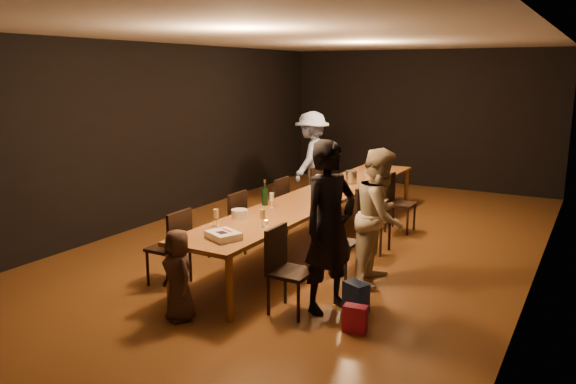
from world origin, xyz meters
The scene contains 30 objects.
ground centered at (0.00, 0.00, 0.00)m, with size 10.00×10.00×0.00m, color #452311.
room_shell centered at (0.00, 0.00, 2.08)m, with size 6.04×10.04×3.02m.
table centered at (0.00, 0.00, 0.70)m, with size 0.90×6.00×0.75m.
chair_right_0 centered at (0.85, -2.40, 0.47)m, with size 0.42×0.42×0.93m, color black, non-canonical shape.
chair_right_1 centered at (0.85, -1.20, 0.47)m, with size 0.42×0.42×0.93m, color black, non-canonical shape.
chair_right_2 centered at (0.85, 0.00, 0.47)m, with size 0.42×0.42×0.93m, color black, non-canonical shape.
chair_right_3 centered at (0.85, 1.20, 0.47)m, with size 0.42×0.42×0.93m, color black, non-canonical shape.
chair_left_0 centered at (-0.85, -2.40, 0.47)m, with size 0.42×0.42×0.93m, color black, non-canonical shape.
chair_left_1 centered at (-0.85, -1.20, 0.47)m, with size 0.42×0.42×0.93m, color black, non-canonical shape.
chair_left_2 centered at (-0.85, 0.00, 0.47)m, with size 0.42×0.42×0.93m, color black, non-canonical shape.
chair_left_3 centered at (-0.85, 1.20, 0.47)m, with size 0.42×0.42×0.93m, color black, non-canonical shape.
woman_birthday centered at (1.15, -2.11, 0.92)m, with size 0.67×0.44×1.85m, color black.
woman_tan centered at (1.33, -1.06, 0.83)m, with size 0.80×0.62×1.65m, color beige.
man_blue centered at (-1.17, 2.01, 0.90)m, with size 1.17×0.67×1.81m, color #8EA5DC.
child centered at (-0.09, -3.11, 0.48)m, with size 0.47×0.31×0.97m, color #453027.
gift_bag_red centered at (1.62, -2.49, 0.14)m, with size 0.23×0.13×0.28m, color #C51D4C.
gift_bag_blue centered at (1.43, -2.02, 0.16)m, with size 0.26×0.17×0.32m, color #274DAA.
birthday_cake centered at (0.09, -2.56, 0.79)m, with size 0.43×0.39×0.08m.
plate_stack centered at (-0.25, -1.76, 0.81)m, with size 0.20×0.20×0.11m, color white.
champagne_bottle centered at (-0.35, -1.00, 0.93)m, with size 0.08×0.08×0.36m, color black, non-canonical shape.
ice_bucket centered at (0.07, 1.00, 0.85)m, with size 0.19×0.19×0.21m, color silver.
wineglass_0 centered at (-0.29, -2.18, 0.85)m, with size 0.06×0.06×0.21m, color beige, non-canonical shape.
wineglass_1 centered at (0.19, -1.92, 0.85)m, with size 0.06×0.06×0.21m, color beige, non-canonical shape.
wineglass_2 centered at (-0.19, -1.08, 0.85)m, with size 0.06×0.06×0.21m, color silver, non-canonical shape.
wineglass_3 centered at (0.23, -0.50, 0.85)m, with size 0.06×0.06×0.21m, color beige, non-canonical shape.
wineglass_4 centered at (-0.25, 0.42, 0.85)m, with size 0.06×0.06×0.21m, color silver, non-canonical shape.
wineglass_5 centered at (0.23, 1.23, 0.85)m, with size 0.06×0.06×0.21m, color silver, non-canonical shape.
tealight_near centered at (0.15, -1.77, 0.77)m, with size 0.05×0.05×0.03m, color #B2B7B2.
tealight_mid centered at (0.15, 0.09, 0.77)m, with size 0.05×0.05×0.03m, color #B2B7B2.
tealight_far centered at (0.15, 1.65, 0.77)m, with size 0.05×0.05×0.03m, color #B2B7B2.
Camera 1 is at (3.58, -7.31, 2.54)m, focal length 35.00 mm.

